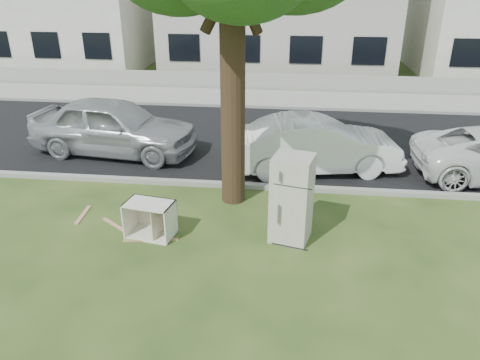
# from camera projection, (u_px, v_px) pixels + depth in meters

# --- Properties ---
(ground) EXTENTS (120.00, 120.00, 0.00)m
(ground) POSITION_uv_depth(u_px,v_px,m) (242.00, 241.00, 9.37)
(ground) COLOR #264318
(road) EXTENTS (120.00, 7.00, 0.01)m
(road) POSITION_uv_depth(u_px,v_px,m) (263.00, 140.00, 14.78)
(road) COLOR black
(road) RESTS_ON ground
(kerb_near) EXTENTS (120.00, 0.18, 0.12)m
(kerb_near) POSITION_uv_depth(u_px,v_px,m) (253.00, 188.00, 11.58)
(kerb_near) COLOR gray
(kerb_near) RESTS_ON ground
(kerb_far) EXTENTS (120.00, 0.18, 0.12)m
(kerb_far) POSITION_uv_depth(u_px,v_px,m) (269.00, 109.00, 17.98)
(kerb_far) COLOR gray
(kerb_far) RESTS_ON ground
(sidewalk) EXTENTS (120.00, 2.80, 0.01)m
(sidewalk) POSITION_uv_depth(u_px,v_px,m) (271.00, 99.00, 19.29)
(sidewalk) COLOR gray
(sidewalk) RESTS_ON ground
(low_wall) EXTENTS (120.00, 0.15, 0.70)m
(low_wall) POSITION_uv_depth(u_px,v_px,m) (273.00, 82.00, 20.59)
(low_wall) COLOR gray
(low_wall) RESTS_ON ground
(fridge) EXTENTS (0.88, 0.84, 1.79)m
(fridge) POSITION_uv_depth(u_px,v_px,m) (292.00, 199.00, 9.09)
(fridge) COLOR beige
(fridge) RESTS_ON ground
(cabinet) EXTENTS (1.03, 0.74, 0.74)m
(cabinet) POSITION_uv_depth(u_px,v_px,m) (150.00, 219.00, 9.42)
(cabinet) COLOR beige
(cabinet) RESTS_ON ground
(plank_a) EXTENTS (1.11, 0.27, 0.02)m
(plank_a) POSITION_uv_depth(u_px,v_px,m) (151.00, 240.00, 9.38)
(plank_a) COLOR #A1824D
(plank_a) RESTS_ON ground
(plank_b) EXTENTS (0.70, 0.56, 0.02)m
(plank_b) POSITION_uv_depth(u_px,v_px,m) (114.00, 225.00, 9.93)
(plank_b) COLOR tan
(plank_b) RESTS_ON ground
(plank_c) EXTENTS (0.14, 0.84, 0.02)m
(plank_c) POSITION_uv_depth(u_px,v_px,m) (83.00, 215.00, 10.32)
(plank_c) COLOR tan
(plank_c) RESTS_ON ground
(car_center) EXTENTS (4.59, 2.27, 1.45)m
(car_center) POSITION_uv_depth(u_px,v_px,m) (316.00, 145.00, 12.30)
(car_center) COLOR white
(car_center) RESTS_ON ground
(car_left) EXTENTS (4.98, 2.49, 1.63)m
(car_left) POSITION_uv_depth(u_px,v_px,m) (114.00, 126.00, 13.42)
(car_left) COLOR #9FA1A6
(car_left) RESTS_ON ground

